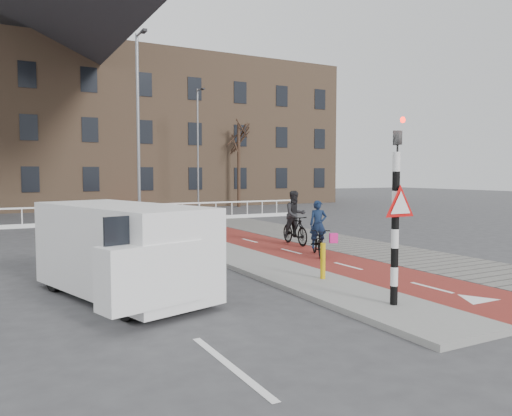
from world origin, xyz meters
name	(u,v)px	position (x,y,z in m)	size (l,w,h in m)	color
ground	(351,286)	(0.00, 0.00, 0.00)	(120.00, 120.00, 0.00)	#38383A
bike_lane	(228,235)	(1.50, 10.00, 0.01)	(2.50, 60.00, 0.01)	maroon
sidewalk	(285,231)	(4.30, 10.00, 0.01)	(3.00, 60.00, 0.01)	slate
curb_island	(246,260)	(-0.70, 4.00, 0.06)	(1.80, 16.00, 0.12)	gray
traffic_signal	(396,206)	(-0.60, -2.02, 1.99)	(0.80, 0.80, 3.68)	black
bollard	(323,261)	(-0.42, 0.54, 0.54)	(0.12, 0.12, 0.85)	#CAA10B
cyclist_near	(318,237)	(1.79, 3.86, 0.59)	(1.21, 1.73, 1.74)	black
cyclist_far	(295,222)	(2.45, 6.25, 0.82)	(0.88, 1.86, 1.96)	black
van	(122,249)	(-4.89, 1.46, 1.03)	(3.04, 4.86, 1.95)	white
railing	(45,221)	(-5.00, 17.00, 0.31)	(28.00, 0.10, 0.99)	silver
townhouse_row	(51,104)	(-3.00, 32.00, 7.81)	(46.00, 10.00, 15.90)	#7F6047
tree_right	(239,165)	(9.75, 25.75, 3.21)	(0.25, 0.25, 6.42)	black
streetlight_near	(138,138)	(-2.14, 10.38, 3.97)	(0.12, 0.12, 7.94)	slate
streetlight_right	(198,151)	(5.32, 23.07, 4.15)	(0.12, 0.12, 8.30)	slate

